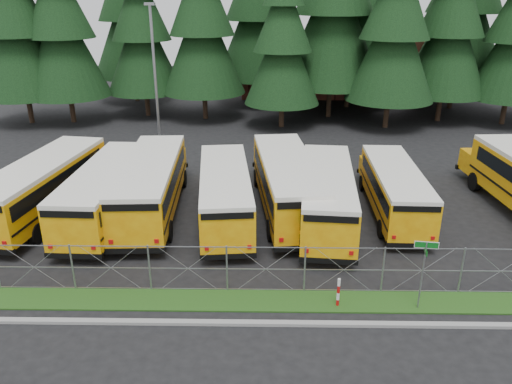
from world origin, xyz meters
TOP-DOWN VIEW (x-y plane):
  - ground at (0.00, 0.00)m, footprint 120.00×120.00m
  - curb at (0.00, -3.10)m, footprint 50.00×0.25m
  - grass_verge at (0.00, -1.70)m, footprint 50.00×1.40m
  - chainlink_fence at (0.00, -1.00)m, footprint 44.00×0.10m
  - brick_building at (6.00, 40.00)m, footprint 22.00×10.00m
  - bus_0 at (-13.83, 6.18)m, footprint 4.17×11.48m
  - bus_1 at (-10.47, 5.66)m, footprint 2.92×10.87m
  - bus_2 at (-8.39, 6.35)m, footprint 3.24×11.44m
  - bus_3 at (-4.56, 5.59)m, footprint 3.52×10.67m
  - bus_4 at (-1.43, 6.70)m, footprint 3.90×11.60m
  - bus_5 at (0.55, 5.37)m, footprint 3.47×10.86m
  - bus_6 at (4.13, 6.48)m, footprint 2.63×9.90m
  - street_sign at (3.14, -2.06)m, footprint 0.83×0.55m
  - striped_bollard at (0.18, -1.96)m, footprint 0.11×0.11m
  - light_standard at (-10.27, 17.67)m, footprint 0.70×0.35m
  - conifer_0 at (-23.09, 25.09)m, footprint 7.32×7.32m
  - conifer_1 at (-19.51, 25.45)m, footprint 7.17×7.17m
  - conifer_2 at (-13.43, 28.00)m, footprint 6.76×6.76m
  - conifer_3 at (-7.94, 26.91)m, footprint 7.28×7.28m
  - conifer_4 at (-1.13, 24.13)m, footprint 6.25×6.25m
  - conifer_5 at (3.32, 27.81)m, footprint 8.92×8.92m
  - conifer_6 at (7.75, 24.07)m, footprint 7.26×7.26m
  - conifer_7 at (12.93, 26.40)m, footprint 7.27×7.27m
  - conifer_10 at (-15.97, 34.45)m, footprint 8.04×8.04m
  - conifer_11 at (-3.27, 33.14)m, footprint 8.17×8.17m
  - conifer_12 at (5.61, 31.91)m, footprint 8.91×8.91m
  - conifer_13 at (15.73, 31.51)m, footprint 8.91×8.91m

SIDE VIEW (x-z plane):
  - ground at x=0.00m, z-range 0.00..0.00m
  - grass_verge at x=0.00m, z-range 0.00..0.06m
  - curb at x=0.00m, z-range 0.00..0.12m
  - striped_bollard at x=0.18m, z-range 0.00..1.20m
  - chainlink_fence at x=0.00m, z-range 0.00..2.00m
  - bus_6 at x=4.13m, z-range 0.00..2.58m
  - bus_3 at x=-4.56m, z-range 0.00..2.75m
  - bus_5 at x=0.55m, z-range 0.00..2.80m
  - bus_1 at x=-10.47m, z-range 0.00..2.83m
  - bus_0 at x=-13.83m, z-range 0.00..2.94m
  - bus_2 at x=-8.39m, z-range 0.00..2.97m
  - bus_4 at x=-1.43m, z-range 0.00..2.98m
  - street_sign at x=3.14m, z-range 0.63..3.44m
  - brick_building at x=6.00m, z-range 0.00..6.00m
  - light_standard at x=-10.27m, z-range 0.43..10.57m
  - conifer_4 at x=-1.13m, z-range 0.00..13.83m
  - conifer_2 at x=-13.43m, z-range 0.00..14.96m
  - conifer_1 at x=-19.51m, z-range 0.00..15.86m
  - conifer_6 at x=7.75m, z-range 0.00..16.04m
  - conifer_7 at x=12.93m, z-range 0.00..16.08m
  - conifer_3 at x=-7.94m, z-range 0.00..16.11m
  - conifer_0 at x=-23.09m, z-range 0.00..16.20m
  - conifer_10 at x=-15.97m, z-range 0.00..17.78m
  - conifer_11 at x=-3.27m, z-range 0.00..18.07m
  - conifer_12 at x=5.61m, z-range 0.00..19.70m
  - conifer_13 at x=15.73m, z-range 0.00..19.70m
  - conifer_5 at x=3.32m, z-range 0.00..19.73m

